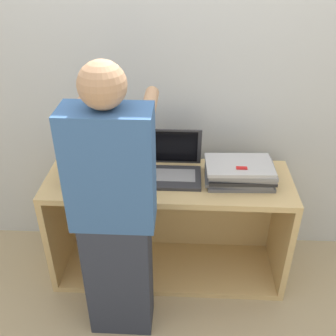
{
  "coord_description": "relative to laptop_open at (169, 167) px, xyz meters",
  "views": [
    {
      "loc": [
        0.09,
        -1.66,
        1.98
      ],
      "look_at": [
        0.0,
        0.17,
        0.84
      ],
      "focal_mm": 42.0,
      "sensor_mm": 36.0,
      "label": 1
    }
  ],
  "objects": [
    {
      "name": "laptop_open",
      "position": [
        0.0,
        0.0,
        0.0
      ],
      "size": [
        0.37,
        0.28,
        0.26
      ],
      "color": "#333338",
      "rests_on": "cart"
    },
    {
      "name": "laptop_stack_left",
      "position": [
        -0.4,
        -0.05,
        -0.0
      ],
      "size": [
        0.39,
        0.26,
        0.1
      ],
      "color": "slate",
      "rests_on": "cart"
    },
    {
      "name": "wall_back",
      "position": [
        0.0,
        0.3,
        0.42
      ],
      "size": [
        8.0,
        0.05,
        2.4
      ],
      "color": "silver",
      "rests_on": "ground_plane"
    },
    {
      "name": "laptop_stack_right",
      "position": [
        0.41,
        -0.05,
        0.01
      ],
      "size": [
        0.4,
        0.27,
        0.12
      ],
      "color": "slate",
      "rests_on": "cart"
    },
    {
      "name": "inventory_tag",
      "position": [
        0.4,
        -0.11,
        0.07
      ],
      "size": [
        0.06,
        0.02,
        0.01
      ],
      "color": "red",
      "rests_on": "laptop_stack_right"
    },
    {
      "name": "cart",
      "position": [
        0.0,
        0.02,
        -0.41
      ],
      "size": [
        1.44,
        0.48,
        0.72
      ],
      "color": "tan",
      "rests_on": "ground_plane"
    },
    {
      "name": "ground_plane",
      "position": [
        0.0,
        -0.29,
        -0.78
      ],
      "size": [
        12.0,
        12.0,
        0.0
      ],
      "primitive_type": "plane",
      "color": "tan"
    },
    {
      "name": "person",
      "position": [
        -0.24,
        -0.46,
        -0.01
      ],
      "size": [
        0.4,
        0.52,
        1.54
      ],
      "color": "#2D3342",
      "rests_on": "ground_plane"
    }
  ]
}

